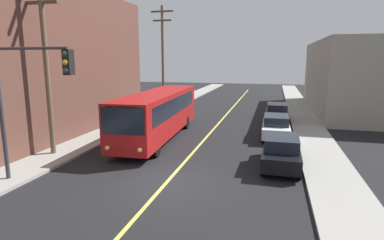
{
  "coord_description": "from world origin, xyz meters",
  "views": [
    {
      "loc": [
        4.45,
        -12.86,
        5.43
      ],
      "look_at": [
        0.0,
        4.57,
        2.0
      ],
      "focal_mm": 30.02,
      "sensor_mm": 36.0,
      "label": 1
    }
  ],
  "objects_px": {
    "parked_car_white": "(276,126)",
    "parked_car_red": "(277,113)",
    "city_bus": "(159,112)",
    "parked_car_black": "(281,151)",
    "utility_pole_near": "(46,58)",
    "traffic_signal_left_corner": "(28,87)",
    "utility_pole_mid": "(163,53)"
  },
  "relations": [
    {
      "from": "city_bus",
      "to": "parked_car_white",
      "type": "relative_size",
      "value": 2.77
    },
    {
      "from": "traffic_signal_left_corner",
      "to": "city_bus",
      "type": "bearing_deg",
      "value": 76.18
    },
    {
      "from": "city_bus",
      "to": "traffic_signal_left_corner",
      "type": "distance_m",
      "value": 9.84
    },
    {
      "from": "parked_car_white",
      "to": "traffic_signal_left_corner",
      "type": "xyz_separation_m",
      "value": [
        -10.12,
        -11.24,
        3.46
      ]
    },
    {
      "from": "city_bus",
      "to": "parked_car_black",
      "type": "bearing_deg",
      "value": -27.37
    },
    {
      "from": "parked_car_white",
      "to": "traffic_signal_left_corner",
      "type": "distance_m",
      "value": 15.52
    },
    {
      "from": "parked_car_black",
      "to": "traffic_signal_left_corner",
      "type": "bearing_deg",
      "value": -154.08
    },
    {
      "from": "utility_pole_near",
      "to": "traffic_signal_left_corner",
      "type": "relative_size",
      "value": 1.62
    },
    {
      "from": "traffic_signal_left_corner",
      "to": "parked_car_white",
      "type": "bearing_deg",
      "value": 48.01
    },
    {
      "from": "parked_car_black",
      "to": "parked_car_white",
      "type": "bearing_deg",
      "value": 92.41
    },
    {
      "from": "parked_car_black",
      "to": "parked_car_white",
      "type": "height_order",
      "value": "same"
    },
    {
      "from": "utility_pole_near",
      "to": "city_bus",
      "type": "bearing_deg",
      "value": 50.0
    },
    {
      "from": "city_bus",
      "to": "parked_car_white",
      "type": "xyz_separation_m",
      "value": [
        7.85,
        2.0,
        -0.98
      ]
    },
    {
      "from": "parked_car_white",
      "to": "parked_car_red",
      "type": "relative_size",
      "value": 0.99
    },
    {
      "from": "parked_car_red",
      "to": "utility_pole_near",
      "type": "xyz_separation_m",
      "value": [
        -12.38,
        -13.38,
        4.65
      ]
    },
    {
      "from": "city_bus",
      "to": "traffic_signal_left_corner",
      "type": "bearing_deg",
      "value": -103.82
    },
    {
      "from": "utility_pole_near",
      "to": "utility_pole_mid",
      "type": "xyz_separation_m",
      "value": [
        0.44,
        17.71,
        0.53
      ]
    },
    {
      "from": "city_bus",
      "to": "utility_pole_near",
      "type": "distance_m",
      "value": 7.84
    },
    {
      "from": "parked_car_white",
      "to": "parked_car_red",
      "type": "xyz_separation_m",
      "value": [
        0.08,
        6.07,
        0.0
      ]
    },
    {
      "from": "parked_car_black",
      "to": "utility_pole_mid",
      "type": "distance_m",
      "value": 21.19
    },
    {
      "from": "city_bus",
      "to": "parked_car_black",
      "type": "height_order",
      "value": "city_bus"
    },
    {
      "from": "utility_pole_near",
      "to": "parked_car_white",
      "type": "bearing_deg",
      "value": 30.71
    },
    {
      "from": "parked_car_black",
      "to": "parked_car_white",
      "type": "distance_m",
      "value": 6.2
    },
    {
      "from": "city_bus",
      "to": "parked_car_black",
      "type": "xyz_separation_m",
      "value": [
        8.11,
        -4.2,
        -0.98
      ]
    },
    {
      "from": "parked_car_red",
      "to": "parked_car_white",
      "type": "bearing_deg",
      "value": -90.74
    },
    {
      "from": "parked_car_white",
      "to": "utility_pole_near",
      "type": "height_order",
      "value": "utility_pole_near"
    },
    {
      "from": "parked_car_red",
      "to": "traffic_signal_left_corner",
      "type": "distance_m",
      "value": 20.39
    },
    {
      "from": "utility_pole_mid",
      "to": "traffic_signal_left_corner",
      "type": "xyz_separation_m",
      "value": [
        1.74,
        -21.64,
        -1.72
      ]
    },
    {
      "from": "utility_pole_mid",
      "to": "utility_pole_near",
      "type": "bearing_deg",
      "value": -91.43
    },
    {
      "from": "parked_car_white",
      "to": "parked_car_red",
      "type": "bearing_deg",
      "value": 89.26
    },
    {
      "from": "parked_car_black",
      "to": "traffic_signal_left_corner",
      "type": "distance_m",
      "value": 12.05
    },
    {
      "from": "city_bus",
      "to": "utility_pole_near",
      "type": "xyz_separation_m",
      "value": [
        -4.45,
        -5.31,
        3.67
      ]
    }
  ]
}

